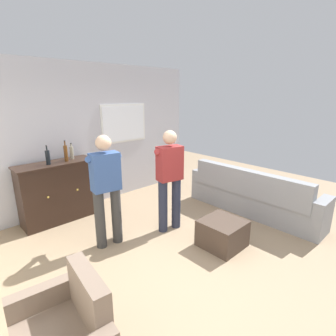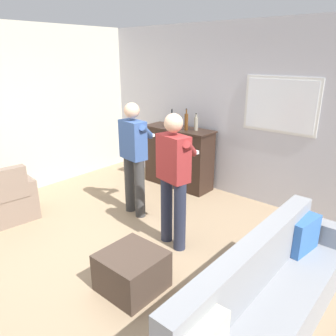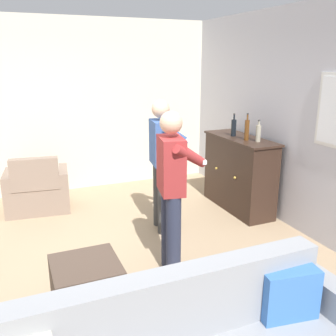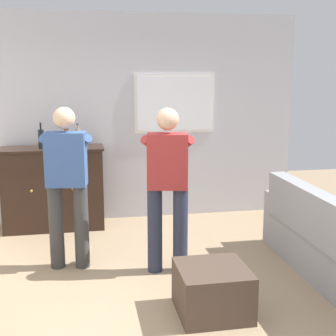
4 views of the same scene
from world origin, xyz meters
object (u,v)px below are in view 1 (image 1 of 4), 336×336
(bottle_wine_green, at_px, (72,153))
(sideboard_cabinet, at_px, (58,192))
(person_standing_right, at_px, (169,176))
(bottle_spirits_clear, at_px, (66,153))
(person_standing_left, at_px, (106,186))
(couch, at_px, (251,197))
(ottoman, at_px, (222,233))
(bottle_liquor_amber, at_px, (48,157))

(bottle_wine_green, bearing_deg, sideboard_cabinet, -172.53)
(sideboard_cabinet, xyz_separation_m, person_standing_right, (1.21, -1.60, 0.40))
(bottle_spirits_clear, xyz_separation_m, person_standing_left, (0.03, -1.26, -0.29))
(couch, bearing_deg, ottoman, -167.94)
(ottoman, xyz_separation_m, person_standing_left, (-1.20, 1.22, 0.73))
(bottle_liquor_amber, height_order, ottoman, bottle_liquor_amber)
(couch, xyz_separation_m, bottle_liquor_amber, (-2.85, 2.19, 0.86))
(couch, xyz_separation_m, bottle_wine_green, (-2.40, 2.29, 0.85))
(couch, height_order, bottle_spirits_clear, bottle_spirits_clear)
(bottle_liquor_amber, xyz_separation_m, person_standing_left, (0.34, -1.25, -0.26))
(sideboard_cabinet, distance_m, bottle_liquor_amber, 0.67)
(bottle_liquor_amber, distance_m, ottoman, 3.08)
(person_standing_left, bearing_deg, couch, -20.49)
(couch, height_order, bottle_wine_green, bottle_wine_green)
(bottle_liquor_amber, height_order, person_standing_left, person_standing_left)
(bottle_liquor_amber, xyz_separation_m, ottoman, (1.54, -2.47, -1.00))
(bottle_spirits_clear, height_order, person_standing_right, person_standing_right)
(bottle_wine_green, bearing_deg, person_standing_right, -61.94)
(couch, height_order, sideboard_cabinet, sideboard_cabinet)
(ottoman, height_order, person_standing_right, person_standing_right)
(person_standing_left, bearing_deg, sideboard_cabinet, 99.65)
(sideboard_cabinet, relative_size, person_standing_right, 0.78)
(person_standing_right, bearing_deg, couch, -23.05)
(couch, bearing_deg, bottle_liquor_amber, 142.46)
(bottle_wine_green, relative_size, person_standing_right, 0.18)
(sideboard_cabinet, bearing_deg, person_standing_right, -52.78)
(person_standing_right, bearing_deg, ottoman, -77.03)
(ottoman, distance_m, person_standing_left, 1.86)
(bottle_wine_green, height_order, person_standing_right, person_standing_right)
(ottoman, bearing_deg, couch, 12.06)
(sideboard_cabinet, distance_m, bottle_spirits_clear, 0.71)
(ottoman, bearing_deg, person_standing_left, 134.63)
(couch, relative_size, ottoman, 4.39)
(couch, distance_m, bottle_wine_green, 3.42)
(bottle_wine_green, distance_m, ottoman, 2.96)
(bottle_spirits_clear, bearing_deg, ottoman, -63.62)
(bottle_spirits_clear, xyz_separation_m, ottoman, (1.23, -2.48, -1.02))
(couch, relative_size, bottle_spirits_clear, 7.00)
(bottle_liquor_amber, distance_m, person_standing_left, 1.32)
(couch, distance_m, sideboard_cabinet, 3.54)
(person_standing_right, bearing_deg, bottle_spirits_clear, 123.21)
(bottle_wine_green, relative_size, bottle_liquor_amber, 0.90)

